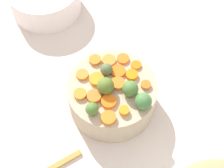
% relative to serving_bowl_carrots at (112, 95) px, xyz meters
% --- Properties ---
extents(tabletop, '(2.40, 2.40, 0.02)m').
position_rel_serving_bowl_carrots_xyz_m(tabletop, '(0.03, 0.02, -0.05)').
color(tabletop, beige).
rests_on(tabletop, ground).
extents(serving_bowl_carrots, '(0.22, 0.22, 0.09)m').
position_rel_serving_bowl_carrots_xyz_m(serving_bowl_carrots, '(0.00, 0.00, 0.00)').
color(serving_bowl_carrots, '#BDAC8E').
rests_on(serving_bowl_carrots, tabletop).
extents(carrot_slice_0, '(0.03, 0.03, 0.01)m').
position_rel_serving_bowl_carrots_xyz_m(carrot_slice_0, '(-0.07, -0.04, 0.05)').
color(carrot_slice_0, orange).
rests_on(carrot_slice_0, serving_bowl_carrots).
extents(carrot_slice_1, '(0.05, 0.05, 0.01)m').
position_rel_serving_bowl_carrots_xyz_m(carrot_slice_1, '(-0.04, 0.08, 0.05)').
color(carrot_slice_1, orange).
rests_on(carrot_slice_1, serving_bowl_carrots).
extents(carrot_slice_2, '(0.04, 0.04, 0.01)m').
position_rel_serving_bowl_carrots_xyz_m(carrot_slice_2, '(0.04, 0.00, 0.05)').
color(carrot_slice_2, orange).
rests_on(carrot_slice_2, serving_bowl_carrots).
extents(carrot_slice_3, '(0.05, 0.05, 0.01)m').
position_rel_serving_bowl_carrots_xyz_m(carrot_slice_3, '(-0.01, -0.01, 0.05)').
color(carrot_slice_3, orange).
rests_on(carrot_slice_3, serving_bowl_carrots).
extents(carrot_slice_4, '(0.03, 0.03, 0.01)m').
position_rel_serving_bowl_carrots_xyz_m(carrot_slice_4, '(-0.02, -0.08, 0.05)').
color(carrot_slice_4, orange).
rests_on(carrot_slice_4, serving_bowl_carrots).
extents(carrot_slice_5, '(0.03, 0.03, 0.01)m').
position_rel_serving_bowl_carrots_xyz_m(carrot_slice_5, '(-0.06, 0.05, 0.05)').
color(carrot_slice_5, orange).
rests_on(carrot_slice_5, serving_bowl_carrots).
extents(carrot_slice_6, '(0.04, 0.04, 0.01)m').
position_rel_serving_bowl_carrots_xyz_m(carrot_slice_6, '(0.01, -0.04, 0.05)').
color(carrot_slice_6, orange).
rests_on(carrot_slice_6, serving_bowl_carrots).
extents(carrot_slice_7, '(0.05, 0.05, 0.01)m').
position_rel_serving_bowl_carrots_xyz_m(carrot_slice_7, '(0.02, 0.05, 0.05)').
color(carrot_slice_7, orange).
rests_on(carrot_slice_7, serving_bowl_carrots).
extents(carrot_slice_8, '(0.04, 0.04, 0.01)m').
position_rel_serving_bowl_carrots_xyz_m(carrot_slice_8, '(-0.03, -0.05, 0.05)').
color(carrot_slice_8, orange).
rests_on(carrot_slice_8, serving_bowl_carrots).
extents(carrot_slice_9, '(0.04, 0.04, 0.01)m').
position_rel_serving_bowl_carrots_xyz_m(carrot_slice_9, '(-0.02, 0.04, 0.05)').
color(carrot_slice_9, orange).
rests_on(carrot_slice_9, serving_bowl_carrots).
extents(carrot_slice_10, '(0.03, 0.03, 0.01)m').
position_rel_serving_bowl_carrots_xyz_m(carrot_slice_10, '(0.05, 0.06, 0.05)').
color(carrot_slice_10, orange).
rests_on(carrot_slice_10, serving_bowl_carrots).
extents(carrot_slice_11, '(0.04, 0.04, 0.01)m').
position_rel_serving_bowl_carrots_xyz_m(carrot_slice_11, '(0.04, -0.06, 0.05)').
color(carrot_slice_11, orange).
rests_on(carrot_slice_11, serving_bowl_carrots).
extents(carrot_slice_12, '(0.03, 0.03, 0.01)m').
position_rel_serving_bowl_carrots_xyz_m(carrot_slice_12, '(0.08, 0.01, 0.05)').
color(carrot_slice_12, orange).
rests_on(carrot_slice_12, serving_bowl_carrots).
extents(carrot_slice_13, '(0.03, 0.03, 0.01)m').
position_rel_serving_bowl_carrots_xyz_m(carrot_slice_13, '(0.01, -0.08, 0.05)').
color(carrot_slice_13, orange).
rests_on(carrot_slice_13, serving_bowl_carrots).
extents(carrot_slice_14, '(0.04, 0.04, 0.01)m').
position_rel_serving_bowl_carrots_xyz_m(carrot_slice_14, '(0.07, -0.04, 0.05)').
color(carrot_slice_14, orange).
rests_on(carrot_slice_14, serving_bowl_carrots).
extents(brussels_sprout_0, '(0.04, 0.04, 0.04)m').
position_rel_serving_bowl_carrots_xyz_m(brussels_sprout_0, '(0.01, 0.02, 0.07)').
color(brussels_sprout_0, '#5A762A').
rests_on(brussels_sprout_0, serving_bowl_carrots).
extents(brussels_sprout_1, '(0.03, 0.03, 0.03)m').
position_rel_serving_bowl_carrots_xyz_m(brussels_sprout_1, '(0.01, 0.08, 0.06)').
color(brussels_sprout_1, '#507A31').
rests_on(brussels_sprout_1, serving_bowl_carrots).
extents(brussels_sprout_2, '(0.03, 0.03, 0.03)m').
position_rel_serving_bowl_carrots_xyz_m(brussels_sprout_2, '(0.03, -0.03, 0.06)').
color(brussels_sprout_2, '#596B40').
rests_on(brussels_sprout_2, serving_bowl_carrots).
extents(brussels_sprout_3, '(0.04, 0.04, 0.04)m').
position_rel_serving_bowl_carrots_xyz_m(brussels_sprout_3, '(-0.05, -0.00, 0.06)').
color(brussels_sprout_3, '#4E7D39').
rests_on(brussels_sprout_3, serving_bowl_carrots).
extents(brussels_sprout_4, '(0.04, 0.04, 0.04)m').
position_rel_serving_bowl_carrots_xyz_m(brussels_sprout_4, '(-0.09, 0.01, 0.06)').
color(brussels_sprout_4, '#467F41').
rests_on(brussels_sprout_4, serving_bowl_carrots).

